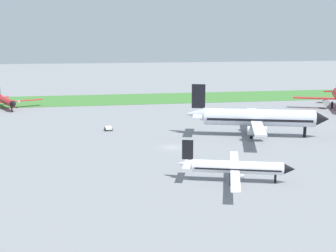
# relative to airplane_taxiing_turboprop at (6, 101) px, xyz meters

# --- Properties ---
(ground_plane) EXTENTS (600.00, 600.00, 0.00)m
(ground_plane) POSITION_rel_airplane_taxiing_turboprop_xyz_m (41.81, -58.13, -2.51)
(ground_plane) COLOR gray
(grass_taxiway_strip) EXTENTS (360.00, 28.00, 0.08)m
(grass_taxiway_strip) POSITION_rel_airplane_taxiing_turboprop_xyz_m (41.81, 15.15, -2.47)
(grass_taxiway_strip) COLOR #3D7533
(grass_taxiway_strip) RESTS_ON ground_plane
(airplane_taxiing_turboprop) EXTENTS (21.56, 18.70, 6.86)m
(airplane_taxiing_turboprop) POSITION_rel_airplane_taxiing_turboprop_xyz_m (0.00, 0.00, 0.00)
(airplane_taxiing_turboprop) COLOR red
(airplane_taxiing_turboprop) RESTS_ON ground_plane
(airplane_foreground_turboprop) EXTENTS (17.94, 20.76, 6.41)m
(airplane_foreground_turboprop) POSITION_rel_airplane_taxiing_turboprop_xyz_m (47.43, -81.40, -0.16)
(airplane_foreground_turboprop) COLOR white
(airplane_foreground_turboprop) RESTS_ON ground_plane
(airplane_midfield_jet) EXTENTS (31.70, 32.01, 11.61)m
(airplane_midfield_jet) POSITION_rel_airplane_taxiing_turboprop_xyz_m (62.51, -50.88, 1.67)
(airplane_midfield_jet) COLOR silver
(airplane_midfield_jet) RESTS_ON ground_plane
(baggage_cart_near_gate) EXTENTS (1.87, 2.48, 0.90)m
(baggage_cart_near_gate) POSITION_rel_airplane_taxiing_turboprop_xyz_m (29.91, -38.87, -1.94)
(baggage_cart_near_gate) COLOR white
(baggage_cart_near_gate) RESTS_ON ground_plane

